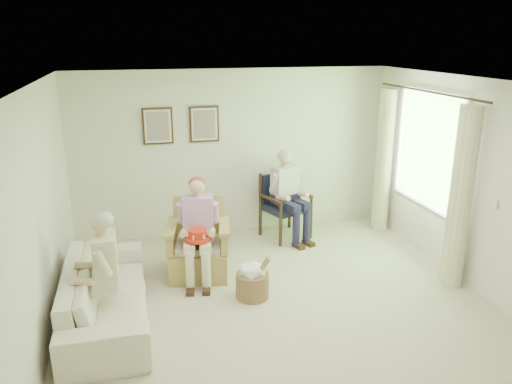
# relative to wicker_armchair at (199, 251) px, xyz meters

# --- Properties ---
(floor) EXTENTS (5.50, 5.50, 0.00)m
(floor) POSITION_rel_wicker_armchair_xyz_m (0.79, -1.30, -0.32)
(floor) COLOR beige
(floor) RESTS_ON ground
(back_wall) EXTENTS (5.00, 0.04, 2.60)m
(back_wall) POSITION_rel_wicker_armchair_xyz_m (0.79, 1.45, 0.98)
(back_wall) COLOR silver
(back_wall) RESTS_ON ground
(front_wall) EXTENTS (5.00, 0.04, 2.60)m
(front_wall) POSITION_rel_wicker_armchair_xyz_m (0.79, -4.05, 0.98)
(front_wall) COLOR silver
(front_wall) RESTS_ON ground
(left_wall) EXTENTS (0.04, 5.50, 2.60)m
(left_wall) POSITION_rel_wicker_armchair_xyz_m (-1.71, -1.30, 0.98)
(left_wall) COLOR silver
(left_wall) RESTS_ON ground
(right_wall) EXTENTS (0.04, 5.50, 2.60)m
(right_wall) POSITION_rel_wicker_armchair_xyz_m (3.29, -1.30, 0.98)
(right_wall) COLOR silver
(right_wall) RESTS_ON ground
(ceiling) EXTENTS (5.00, 5.50, 0.02)m
(ceiling) POSITION_rel_wicker_armchair_xyz_m (0.79, -1.30, 2.28)
(ceiling) COLOR white
(ceiling) RESTS_ON back_wall
(window) EXTENTS (0.13, 2.50, 1.63)m
(window) POSITION_rel_wicker_armchair_xyz_m (3.25, -0.10, 1.27)
(window) COLOR #2D6B23
(window) RESTS_ON right_wall
(curtain_left) EXTENTS (0.34, 0.34, 2.30)m
(curtain_left) POSITION_rel_wicker_armchair_xyz_m (3.12, -1.08, 0.83)
(curtain_left) COLOR beige
(curtain_left) RESTS_ON ground
(curtain_right) EXTENTS (0.34, 0.34, 2.30)m
(curtain_right) POSITION_rel_wicker_armchair_xyz_m (3.12, 0.88, 0.83)
(curtain_right) COLOR beige
(curtain_right) RESTS_ON ground
(framed_print_left) EXTENTS (0.45, 0.05, 0.55)m
(framed_print_left) POSITION_rel_wicker_armchair_xyz_m (-0.36, 1.41, 1.46)
(framed_print_left) COLOR #382114
(framed_print_left) RESTS_ON back_wall
(framed_print_right) EXTENTS (0.45, 0.05, 0.55)m
(framed_print_right) POSITION_rel_wicker_armchair_xyz_m (0.34, 1.41, 1.46)
(framed_print_right) COLOR #382114
(framed_print_right) RESTS_ON back_wall
(wicker_armchair) EXTENTS (0.78, 0.78, 1.00)m
(wicker_armchair) POSITION_rel_wicker_armchair_xyz_m (0.00, 0.00, 0.00)
(wicker_armchair) COLOR tan
(wicker_armchair) RESTS_ON ground
(wood_armchair) EXTENTS (0.64, 0.60, 0.99)m
(wood_armchair) POSITION_rel_wicker_armchair_xyz_m (1.51, 1.04, 0.23)
(wood_armchair) COLOR black
(wood_armchair) RESTS_ON ground
(sofa) EXTENTS (2.24, 0.87, 0.65)m
(sofa) POSITION_rel_wicker_armchair_xyz_m (-1.16, -0.90, 0.01)
(sofa) COLOR white
(sofa) RESTS_ON ground
(person_wicker) EXTENTS (0.40, 0.63, 1.33)m
(person_wicker) POSITION_rel_wicker_armchair_xyz_m (0.00, -0.13, 0.46)
(person_wicker) COLOR beige
(person_wicker) RESTS_ON ground
(person_dark) EXTENTS (0.40, 0.63, 1.38)m
(person_dark) POSITION_rel_wicker_armchair_xyz_m (1.51, 0.87, 0.49)
(person_dark) COLOR #1E1B3B
(person_dark) RESTS_ON ground
(person_sofa) EXTENTS (0.42, 0.62, 1.30)m
(person_sofa) POSITION_rel_wicker_armchair_xyz_m (-1.16, -1.07, 0.43)
(person_sofa) COLOR beige
(person_sofa) RESTS_ON ground
(red_hat) EXTENTS (0.32, 0.32, 0.14)m
(red_hat) POSITION_rel_wicker_armchair_xyz_m (-0.05, -0.34, 0.36)
(red_hat) COLOR red
(red_hat) RESTS_ON person_wicker
(hatbox) EXTENTS (0.50, 0.50, 0.59)m
(hatbox) POSITION_rel_wicker_armchair_xyz_m (0.54, -0.81, -0.09)
(hatbox) COLOR #A57259
(hatbox) RESTS_ON ground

